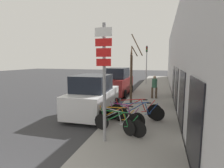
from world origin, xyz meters
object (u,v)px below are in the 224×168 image
object	(u,v)px
bicycle_4	(139,113)
street_tree	(132,74)
signpost	(104,77)
bicycle_2	(117,118)
traffic_light	(147,59)
parked_car_0	(93,96)
parked_car_1	(117,83)
pedestrian_near	(154,85)
bicycle_3	(124,115)
bicycle_0	(119,124)
bicycle_1	(114,121)
bicycle_5	(135,111)

from	to	relation	value
bicycle_4	street_tree	size ratio (longest dim) A/B	0.51
signpost	bicycle_2	xyz separation A→B (m)	(0.04, 1.44, -1.83)
traffic_light	bicycle_2	bearing A→B (deg)	-89.53
bicycle_4	parked_car_0	bearing A→B (deg)	53.81
bicycle_4	traffic_light	size ratio (longest dim) A/B	0.49
bicycle_2	traffic_light	size ratio (longest dim) A/B	0.46
bicycle_2	parked_car_1	size ratio (longest dim) A/B	0.50
pedestrian_near	street_tree	world-z (taller)	street_tree
street_tree	bicycle_2	bearing A→B (deg)	-88.62
bicycle_3	parked_car_0	xyz separation A→B (m)	(-1.98, 1.33, 0.44)
parked_car_0	bicycle_0	bearing A→B (deg)	-51.83
signpost	street_tree	world-z (taller)	street_tree
signpost	parked_car_1	distance (m)	9.10
bicycle_2	parked_car_1	bearing A→B (deg)	17.10
signpost	parked_car_0	world-z (taller)	signpost
bicycle_0	pedestrian_near	bearing A→B (deg)	4.53
bicycle_3	pedestrian_near	bearing A→B (deg)	15.26
signpost	bicycle_1	xyz separation A→B (m)	(0.06, 1.05, -1.83)
bicycle_1	parked_car_1	bearing A→B (deg)	45.35
bicycle_2	parked_car_0	bearing A→B (deg)	48.37
bicycle_0	bicycle_5	bearing A→B (deg)	1.24
signpost	bicycle_5	size ratio (longest dim) A/B	1.62
bicycle_0	parked_car_0	size ratio (longest dim) A/B	0.51
traffic_light	street_tree	bearing A→B (deg)	-89.90
parked_car_1	bicycle_2	bearing A→B (deg)	-74.47
signpost	pedestrian_near	distance (m)	7.73
bicycle_3	pedestrian_near	distance (m)	5.80
bicycle_2	traffic_light	distance (m)	14.46
parked_car_1	traffic_light	size ratio (longest dim) A/B	0.94
bicycle_0	bicycle_3	bearing A→B (deg)	15.48
signpost	bicycle_5	xyz separation A→B (m)	(0.67, 2.52, -1.77)
bicycle_4	bicycle_5	bearing A→B (deg)	26.57
bicycle_0	bicycle_2	size ratio (longest dim) A/B	1.01
bicycle_2	parked_car_0	xyz separation A→B (m)	(-1.76, 1.73, 0.46)
bicycle_2	street_tree	world-z (taller)	street_tree
bicycle_0	bicycle_3	distance (m)	1.09
bicycle_3	parked_car_1	size ratio (longest dim) A/B	0.47
bicycle_5	parked_car_0	distance (m)	2.51
bicycle_2	parked_car_1	distance (m)	7.63
bicycle_1	traffic_light	size ratio (longest dim) A/B	0.41
bicycle_0	bicycle_4	distance (m)	1.66
pedestrian_near	bicycle_3	bearing A→B (deg)	-105.29
street_tree	traffic_light	bearing A→B (deg)	90.10
parked_car_0	parked_car_1	distance (m)	5.65
bicycle_0	bicycle_5	size ratio (longest dim) A/B	0.88
parked_car_0	bicycle_2	bearing A→B (deg)	-46.18
bicycle_2	bicycle_3	bearing A→B (deg)	-25.64
parked_car_1	traffic_light	bearing A→B (deg)	76.72
bicycle_3	traffic_light	bearing A→B (deg)	26.82
pedestrian_near	bicycle_1	bearing A→B (deg)	-105.77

